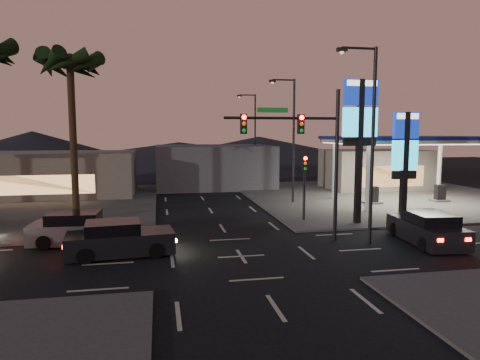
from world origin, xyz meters
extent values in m
plane|color=black|center=(0.00, 0.00, 0.00)|extent=(140.00, 140.00, 0.00)
cube|color=#47443F|center=(16.00, 16.00, 0.06)|extent=(24.00, 24.00, 0.12)
cylinder|color=silver|center=(11.00, 9.00, 2.50)|extent=(0.36, 0.36, 5.00)
cylinder|color=silver|center=(11.00, 15.00, 2.50)|extent=(0.36, 0.36, 5.00)
cylinder|color=silver|center=(21.00, 15.00, 2.50)|extent=(0.36, 0.36, 5.00)
cube|color=silver|center=(16.00, 12.00, 5.20)|extent=(12.00, 8.00, 0.50)
cube|color=white|center=(16.00, 12.00, 4.90)|extent=(11.60, 7.60, 0.06)
cube|color=navy|center=(16.00, 12.00, 5.35)|extent=(12.20, 8.20, 0.25)
cube|color=black|center=(13.00, 12.00, 0.80)|extent=(0.80, 0.50, 1.40)
cube|color=black|center=(19.00, 12.00, 0.80)|extent=(0.80, 0.50, 1.40)
cube|color=#726B5B|center=(18.00, 21.00, 2.00)|extent=(10.00, 6.00, 4.00)
cube|color=black|center=(8.50, 5.50, 4.50)|extent=(0.35, 0.35, 9.00)
cube|color=navy|center=(8.50, 5.50, 8.20)|extent=(2.20, 0.30, 1.60)
cube|color=white|center=(8.50, 5.50, 8.75)|extent=(1.98, 0.32, 0.35)
cube|color=#19BAEF|center=(8.50, 5.50, 6.40)|extent=(2.20, 0.30, 1.80)
cube|color=black|center=(8.50, 5.50, 5.20)|extent=(2.09, 0.28, 0.50)
cube|color=black|center=(11.00, 4.50, 3.50)|extent=(0.35, 0.35, 7.00)
cube|color=navy|center=(11.00, 4.50, 6.20)|extent=(1.60, 0.30, 1.60)
cube|color=white|center=(11.00, 4.50, 6.75)|extent=(1.44, 0.32, 0.35)
cube|color=#19BAEF|center=(11.00, 4.50, 4.40)|extent=(1.60, 0.30, 1.80)
cube|color=black|center=(11.00, 4.50, 3.20)|extent=(1.52, 0.28, 0.50)
cylinder|color=black|center=(5.50, 2.00, 4.00)|extent=(0.20, 0.20, 8.00)
cylinder|color=black|center=(2.50, 2.00, 6.50)|extent=(6.00, 0.14, 0.14)
cube|color=#0C3F14|center=(2.00, 2.00, 6.90)|extent=(1.60, 0.05, 0.25)
cube|color=black|center=(3.50, 2.00, 6.20)|extent=(0.32, 0.25, 1.00)
sphere|color=#FF0C07|center=(3.50, 1.85, 6.53)|extent=(0.22, 0.22, 0.22)
sphere|color=orange|center=(3.50, 1.85, 6.20)|extent=(0.20, 0.20, 0.20)
sphere|color=#0CB226|center=(3.50, 1.85, 5.87)|extent=(0.20, 0.20, 0.20)
cube|color=black|center=(0.50, 2.00, 6.20)|extent=(0.32, 0.25, 1.00)
sphere|color=#FF0C07|center=(0.50, 1.85, 6.53)|extent=(0.22, 0.22, 0.22)
sphere|color=orange|center=(0.50, 1.85, 6.20)|extent=(0.20, 0.20, 0.20)
sphere|color=#0CB226|center=(0.50, 1.85, 5.87)|extent=(0.20, 0.20, 0.20)
cylinder|color=black|center=(5.50, 7.00, 2.00)|extent=(0.16, 0.16, 4.00)
cube|color=black|center=(5.50, 7.00, 3.80)|extent=(0.32, 0.25, 1.00)
sphere|color=#FF0C07|center=(5.50, 6.85, 4.13)|extent=(0.22, 0.22, 0.22)
sphere|color=orange|center=(5.50, 6.85, 3.80)|extent=(0.20, 0.20, 0.20)
sphere|color=#0CB226|center=(5.50, 6.85, 3.47)|extent=(0.20, 0.20, 0.20)
cylinder|color=black|center=(7.00, 1.00, 5.00)|extent=(0.18, 0.18, 10.00)
cylinder|color=black|center=(6.10, 1.00, 9.90)|extent=(1.80, 0.12, 0.12)
cube|color=black|center=(5.20, 1.00, 9.80)|extent=(0.50, 0.25, 0.18)
sphere|color=#FFCC8C|center=(5.20, 1.00, 9.68)|extent=(0.20, 0.20, 0.20)
cylinder|color=black|center=(7.00, 14.00, 5.00)|extent=(0.18, 0.18, 10.00)
cylinder|color=black|center=(6.10, 14.00, 9.90)|extent=(1.80, 0.12, 0.12)
cube|color=black|center=(5.20, 14.00, 9.80)|extent=(0.50, 0.25, 0.18)
sphere|color=#FFCC8C|center=(5.20, 14.00, 9.68)|extent=(0.20, 0.20, 0.20)
cylinder|color=black|center=(7.00, 28.00, 5.00)|extent=(0.18, 0.18, 10.00)
cylinder|color=black|center=(6.10, 28.00, 9.90)|extent=(1.80, 0.12, 0.12)
cube|color=black|center=(5.20, 28.00, 9.80)|extent=(0.50, 0.25, 0.18)
sphere|color=#FFCC8C|center=(5.20, 28.00, 9.68)|extent=(0.20, 0.20, 0.20)
cylinder|color=black|center=(-9.00, 9.50, 5.10)|extent=(0.44, 0.44, 10.20)
sphere|color=black|center=(-9.00, 9.50, 10.20)|extent=(0.90, 0.90, 0.90)
cone|color=black|center=(-7.70, 9.50, 9.90)|extent=(0.90, 2.74, 1.91)
cone|color=black|center=(-8.08, 10.42, 9.90)|extent=(2.57, 2.57, 1.91)
cone|color=black|center=(-9.00, 10.80, 9.90)|extent=(2.74, 0.90, 1.91)
cone|color=black|center=(-9.92, 10.42, 9.90)|extent=(2.57, 2.57, 1.91)
cone|color=black|center=(-10.30, 9.50, 9.90)|extent=(0.90, 2.74, 1.91)
cone|color=black|center=(-9.92, 8.58, 9.90)|extent=(2.57, 2.57, 1.91)
cone|color=black|center=(-9.00, 8.20, 9.90)|extent=(2.74, 0.90, 1.91)
cone|color=black|center=(-8.08, 8.58, 9.90)|extent=(2.57, 2.57, 1.91)
cone|color=black|center=(-12.70, 9.50, 10.50)|extent=(0.90, 2.74, 1.91)
cone|color=black|center=(-13.08, 10.42, 10.50)|extent=(2.57, 2.57, 1.91)
cube|color=#726B5B|center=(-14.00, 22.00, 2.00)|extent=(16.00, 8.00, 4.00)
cube|color=#4C4C51|center=(2.00, 26.00, 2.20)|extent=(12.00, 9.00, 4.40)
cone|color=black|center=(-25.00, 60.00, 3.00)|extent=(40.00, 40.00, 6.00)
cone|color=black|center=(15.00, 60.00, 2.50)|extent=(50.00, 50.00, 5.00)
cone|color=black|center=(0.00, 60.00, 2.00)|extent=(60.00, 60.00, 4.00)
cube|color=black|center=(-5.55, 1.26, 0.61)|extent=(5.07, 2.55, 1.00)
cube|color=black|center=(-5.88, 1.23, 1.28)|extent=(2.63, 2.13, 0.72)
cylinder|color=black|center=(-4.10, 2.36, 0.36)|extent=(0.73, 0.34, 0.71)
cylinder|color=black|center=(-3.90, 0.48, 0.36)|extent=(0.73, 0.34, 0.71)
cylinder|color=black|center=(-7.19, 2.04, 0.36)|extent=(0.73, 0.34, 0.71)
cylinder|color=black|center=(-7.00, 0.16, 0.36)|extent=(0.73, 0.34, 0.71)
sphere|color=#FFF2BF|center=(-3.19, 2.18, 0.69)|extent=(0.24, 0.24, 0.24)
sphere|color=#FFF2BF|center=(-3.05, 0.85, 0.69)|extent=(0.24, 0.24, 0.24)
cube|color=#FF140A|center=(-8.05, 1.67, 0.78)|extent=(0.12, 0.29, 0.16)
cube|color=#FF140A|center=(-7.91, 0.35, 0.78)|extent=(0.12, 0.29, 0.16)
cube|color=slate|center=(-7.73, 3.83, 0.63)|extent=(5.12, 2.38, 1.02)
cube|color=black|center=(-8.07, 3.84, 1.31)|extent=(2.61, 2.07, 0.74)
cylinder|color=black|center=(-6.08, 4.71, 0.36)|extent=(0.74, 0.31, 0.73)
cylinder|color=black|center=(-6.19, 2.77, 0.36)|extent=(0.74, 0.31, 0.73)
cylinder|color=black|center=(-9.27, 4.88, 0.36)|extent=(0.74, 0.31, 0.73)
cylinder|color=black|center=(-9.37, 2.95, 0.36)|extent=(0.74, 0.31, 0.73)
sphere|color=#FFF2BF|center=(-5.19, 4.37, 0.71)|extent=(0.25, 0.25, 0.25)
sphere|color=#FFF2BF|center=(-5.26, 3.01, 0.71)|extent=(0.25, 0.25, 0.25)
cube|color=#FF140A|center=(-10.19, 4.64, 0.80)|extent=(0.11, 0.29, 0.16)
cube|color=#FF140A|center=(-10.27, 3.28, 0.80)|extent=(0.11, 0.29, 0.16)
cube|color=black|center=(10.00, 0.62, 0.63)|extent=(2.58, 5.18, 1.02)
cube|color=black|center=(9.97, 0.28, 1.31)|extent=(2.17, 2.68, 0.74)
cylinder|color=black|center=(9.19, 2.30, 0.36)|extent=(0.34, 0.75, 0.73)
cylinder|color=black|center=(11.12, 2.11, 0.36)|extent=(0.34, 0.75, 0.73)
cylinder|color=black|center=(8.88, -0.87, 0.36)|extent=(0.34, 0.75, 0.73)
cylinder|color=black|center=(10.81, -1.06, 0.36)|extent=(0.34, 0.75, 0.73)
cube|color=#FF140A|center=(9.08, -1.80, 0.80)|extent=(0.29, 0.12, 0.16)
cube|color=#FF140A|center=(10.44, -1.93, 0.80)|extent=(0.29, 0.12, 0.16)
camera|label=1|loc=(-3.70, -19.13, 5.78)|focal=32.00mm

